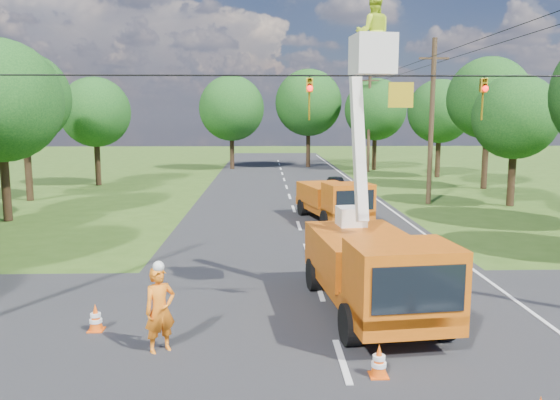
{
  "coord_description": "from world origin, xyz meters",
  "views": [
    {
      "loc": [
        -1.68,
        -11.22,
        5.33
      ],
      "look_at": [
        -1.17,
        6.66,
        2.6
      ],
      "focal_mm": 35.0,
      "sensor_mm": 36.0,
      "label": 1
    }
  ],
  "objects_px": {
    "tree_right_d": "(488,98)",
    "tree_far_c": "(375,110)",
    "traffic_cone_2": "(380,252)",
    "tree_right_e": "(440,111)",
    "second_truck": "(334,200)",
    "traffic_cone_3": "(375,244)",
    "traffic_cone_8": "(379,361)",
    "pole_right_mid": "(432,121)",
    "ground_worker": "(160,310)",
    "tree_right_c": "(515,117)",
    "pole_right_far": "(369,119)",
    "tree_far_b": "(309,103)",
    "distant_car": "(336,185)",
    "tree_far_a": "(231,108)",
    "tree_left_e": "(23,98)",
    "tree_left_f": "(95,112)",
    "bucket_truck": "(373,250)",
    "traffic_cone_4": "(96,318)",
    "traffic_cone_7": "(364,215)"
  },
  "relations": [
    {
      "from": "tree_right_d",
      "to": "tree_far_c",
      "type": "distance_m",
      "value": 15.92
    },
    {
      "from": "traffic_cone_2",
      "to": "tree_right_e",
      "type": "xyz_separation_m",
      "value": [
        11.21,
        28.6,
        5.45
      ]
    },
    {
      "from": "second_truck",
      "to": "traffic_cone_3",
      "type": "distance_m",
      "value": 6.53
    },
    {
      "from": "traffic_cone_8",
      "to": "tree_right_d",
      "type": "bearing_deg",
      "value": 64.54
    },
    {
      "from": "tree_right_e",
      "to": "pole_right_mid",
      "type": "bearing_deg",
      "value": -109.46
    },
    {
      "from": "tree_far_c",
      "to": "second_truck",
      "type": "bearing_deg",
      "value": -105.36
    },
    {
      "from": "ground_worker",
      "to": "tree_right_d",
      "type": "height_order",
      "value": "tree_right_d"
    },
    {
      "from": "tree_right_c",
      "to": "tree_right_d",
      "type": "xyz_separation_m",
      "value": [
        1.6,
        8.0,
        1.37
      ]
    },
    {
      "from": "pole_right_far",
      "to": "tree_far_b",
      "type": "xyz_separation_m",
      "value": [
        -5.5,
        5.0,
        1.7
      ]
    },
    {
      "from": "traffic_cone_8",
      "to": "tree_far_c",
      "type": "height_order",
      "value": "tree_far_c"
    },
    {
      "from": "second_truck",
      "to": "pole_right_far",
      "type": "height_order",
      "value": "pole_right_far"
    },
    {
      "from": "distant_car",
      "to": "tree_right_e",
      "type": "relative_size",
      "value": 0.44
    },
    {
      "from": "tree_right_c",
      "to": "tree_far_a",
      "type": "relative_size",
      "value": 0.82
    },
    {
      "from": "pole_right_far",
      "to": "tree_left_e",
      "type": "xyz_separation_m",
      "value": [
        -25.3,
        -18.0,
        1.38
      ]
    },
    {
      "from": "tree_right_c",
      "to": "tree_right_d",
      "type": "distance_m",
      "value": 8.27
    },
    {
      "from": "tree_far_a",
      "to": "tree_far_c",
      "type": "height_order",
      "value": "tree_far_a"
    },
    {
      "from": "traffic_cone_2",
      "to": "tree_left_f",
      "type": "height_order",
      "value": "tree_left_f"
    },
    {
      "from": "traffic_cone_2",
      "to": "tree_right_d",
      "type": "xyz_separation_m",
      "value": [
        12.21,
        20.6,
        6.32
      ]
    },
    {
      "from": "bucket_truck",
      "to": "tree_left_e",
      "type": "bearing_deg",
      "value": 124.07
    },
    {
      "from": "traffic_cone_3",
      "to": "tree_left_e",
      "type": "bearing_deg",
      "value": 143.9
    },
    {
      "from": "bucket_truck",
      "to": "traffic_cone_3",
      "type": "bearing_deg",
      "value": 71.3
    },
    {
      "from": "tree_left_e",
      "to": "tree_far_a",
      "type": "xyz_separation_m",
      "value": [
        11.8,
        21.0,
        -0.3
      ]
    },
    {
      "from": "bucket_truck",
      "to": "ground_worker",
      "type": "relative_size",
      "value": 4.22
    },
    {
      "from": "tree_right_e",
      "to": "tree_far_a",
      "type": "xyz_separation_m",
      "value": [
        -18.8,
        8.0,
        0.38
      ]
    },
    {
      "from": "traffic_cone_2",
      "to": "bucket_truck",
      "type": "bearing_deg",
      "value": -103.92
    },
    {
      "from": "traffic_cone_8",
      "to": "pole_right_mid",
      "type": "bearing_deg",
      "value": 70.94
    },
    {
      "from": "tree_left_e",
      "to": "tree_right_d",
      "type": "relative_size",
      "value": 0.97
    },
    {
      "from": "second_truck",
      "to": "traffic_cone_4",
      "type": "distance_m",
      "value": 16.29
    },
    {
      "from": "traffic_cone_2",
      "to": "tree_left_e",
      "type": "bearing_deg",
      "value": 141.17
    },
    {
      "from": "traffic_cone_3",
      "to": "tree_left_f",
      "type": "height_order",
      "value": "tree_left_f"
    },
    {
      "from": "bucket_truck",
      "to": "ground_worker",
      "type": "xyz_separation_m",
      "value": [
        -5.3,
        -2.28,
        -0.79
      ]
    },
    {
      "from": "traffic_cone_2",
      "to": "tree_right_d",
      "type": "bearing_deg",
      "value": 59.34
    },
    {
      "from": "pole_right_mid",
      "to": "tree_right_c",
      "type": "distance_m",
      "value": 4.81
    },
    {
      "from": "traffic_cone_2",
      "to": "traffic_cone_8",
      "type": "height_order",
      "value": "same"
    },
    {
      "from": "bucket_truck",
      "to": "tree_far_a",
      "type": "bearing_deg",
      "value": 91.9
    },
    {
      "from": "traffic_cone_8",
      "to": "tree_right_d",
      "type": "height_order",
      "value": "tree_right_d"
    },
    {
      "from": "pole_right_far",
      "to": "tree_far_a",
      "type": "distance_m",
      "value": 13.87
    },
    {
      "from": "tree_left_e",
      "to": "pole_right_far",
      "type": "bearing_deg",
      "value": 35.43
    },
    {
      "from": "second_truck",
      "to": "traffic_cone_7",
      "type": "height_order",
      "value": "second_truck"
    },
    {
      "from": "tree_right_c",
      "to": "tree_far_a",
      "type": "distance_m",
      "value": 30.13
    },
    {
      "from": "traffic_cone_4",
      "to": "pole_right_far",
      "type": "height_order",
      "value": "pole_right_far"
    },
    {
      "from": "traffic_cone_3",
      "to": "tree_left_e",
      "type": "distance_m",
      "value": 24.91
    },
    {
      "from": "traffic_cone_3",
      "to": "pole_right_far",
      "type": "height_order",
      "value": "pole_right_far"
    },
    {
      "from": "second_truck",
      "to": "distant_car",
      "type": "height_order",
      "value": "second_truck"
    },
    {
      "from": "pole_right_mid",
      "to": "traffic_cone_7",
      "type": "bearing_deg",
      "value": -130.9
    },
    {
      "from": "traffic_cone_7",
      "to": "tree_far_b",
      "type": "bearing_deg",
      "value": 90.75
    },
    {
      "from": "traffic_cone_2",
      "to": "tree_right_c",
      "type": "bearing_deg",
      "value": 49.9
    },
    {
      "from": "bucket_truck",
      "to": "traffic_cone_7",
      "type": "height_order",
      "value": "bucket_truck"
    },
    {
      "from": "traffic_cone_8",
      "to": "pole_right_mid",
      "type": "height_order",
      "value": "pole_right_mid"
    },
    {
      "from": "distant_car",
      "to": "traffic_cone_3",
      "type": "distance_m",
      "value": 16.4
    }
  ]
}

